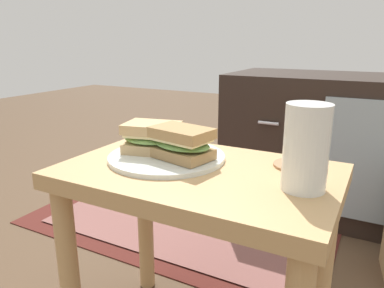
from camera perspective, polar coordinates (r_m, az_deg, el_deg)
side_table at (r=0.79m, az=0.98°, el=-10.03°), size 0.56×0.36×0.46m
tv_cabinet at (r=1.64m, az=22.80°, el=-0.35°), size 0.96×0.46×0.58m
area_rug at (r=1.54m, az=-1.67°, el=-11.62°), size 1.20×0.70×0.01m
plate at (r=0.81m, az=-3.95°, el=-2.00°), size 0.26×0.26×0.01m
sandwich_front at (r=0.83m, az=-6.21°, el=1.03°), size 0.15×0.12×0.07m
sandwich_back at (r=0.77m, az=-1.65°, el=0.17°), size 0.15×0.12×0.07m
beer_glass at (r=0.66m, az=17.37°, el=-0.65°), size 0.08×0.08×0.15m
coaster at (r=0.79m, az=15.89°, el=-3.22°), size 0.09×0.09×0.01m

